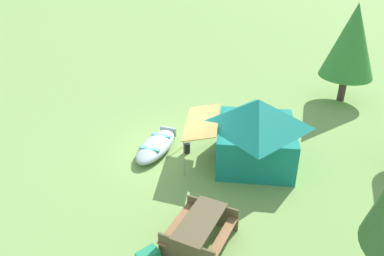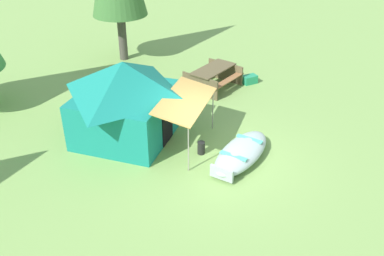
{
  "view_description": "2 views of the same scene",
  "coord_description": "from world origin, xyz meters",
  "px_view_note": "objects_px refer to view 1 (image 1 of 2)",
  "views": [
    {
      "loc": [
        12.1,
        3.32,
        7.78
      ],
      "look_at": [
        -0.06,
        0.68,
        0.96
      ],
      "focal_mm": 36.93,
      "sensor_mm": 36.0,
      "label": 1
    },
    {
      "loc": [
        -9.36,
        -3.37,
        6.86
      ],
      "look_at": [
        -0.28,
        0.65,
        1.03
      ],
      "focal_mm": 40.05,
      "sensor_mm": 36.0,
      "label": 2
    }
  ],
  "objects_px": {
    "cooler_box": "(148,256)",
    "pine_tree_far_center": "(352,41)",
    "beached_rowboat": "(156,146)",
    "fuel_can": "(187,148)",
    "picnic_table": "(200,228)",
    "canvas_cabin_tent": "(256,130)"
  },
  "relations": [
    {
      "from": "canvas_cabin_tent",
      "to": "cooler_box",
      "type": "height_order",
      "value": "canvas_cabin_tent"
    },
    {
      "from": "canvas_cabin_tent",
      "to": "picnic_table",
      "type": "xyz_separation_m",
      "value": [
        4.27,
        -1.1,
        -0.76
      ]
    },
    {
      "from": "beached_rowboat",
      "to": "picnic_table",
      "type": "xyz_separation_m",
      "value": [
        4.15,
        2.47,
        0.25
      ]
    },
    {
      "from": "cooler_box",
      "to": "pine_tree_far_center",
      "type": "bearing_deg",
      "value": 152.64
    },
    {
      "from": "beached_rowboat",
      "to": "fuel_can",
      "type": "height_order",
      "value": "beached_rowboat"
    },
    {
      "from": "picnic_table",
      "to": "beached_rowboat",
      "type": "bearing_deg",
      "value": -149.22
    },
    {
      "from": "beached_rowboat",
      "to": "cooler_box",
      "type": "bearing_deg",
      "value": 14.58
    },
    {
      "from": "fuel_can",
      "to": "picnic_table",
      "type": "bearing_deg",
      "value": 17.22
    },
    {
      "from": "beached_rowboat",
      "to": "fuel_can",
      "type": "distance_m",
      "value": 1.15
    },
    {
      "from": "picnic_table",
      "to": "fuel_can",
      "type": "relative_size",
      "value": 5.74
    },
    {
      "from": "cooler_box",
      "to": "fuel_can",
      "type": "xyz_separation_m",
      "value": [
        -5.23,
        -0.18,
        0.03
      ]
    },
    {
      "from": "canvas_cabin_tent",
      "to": "pine_tree_far_center",
      "type": "relative_size",
      "value": 0.91
    },
    {
      "from": "pine_tree_far_center",
      "to": "canvas_cabin_tent",
      "type": "bearing_deg",
      "value": -30.48
    },
    {
      "from": "picnic_table",
      "to": "pine_tree_far_center",
      "type": "height_order",
      "value": "pine_tree_far_center"
    },
    {
      "from": "beached_rowboat",
      "to": "cooler_box",
      "type": "relative_size",
      "value": 4.86
    },
    {
      "from": "cooler_box",
      "to": "fuel_can",
      "type": "height_order",
      "value": "fuel_can"
    },
    {
      "from": "picnic_table",
      "to": "pine_tree_far_center",
      "type": "relative_size",
      "value": 0.48
    },
    {
      "from": "beached_rowboat",
      "to": "fuel_can",
      "type": "relative_size",
      "value": 7.01
    },
    {
      "from": "cooler_box",
      "to": "pine_tree_far_center",
      "type": "xyz_separation_m",
      "value": [
        -11.3,
        5.85,
        2.68
      ]
    },
    {
      "from": "canvas_cabin_tent",
      "to": "fuel_can",
      "type": "xyz_separation_m",
      "value": [
        -0.04,
        -2.43,
        -1.06
      ]
    },
    {
      "from": "picnic_table",
      "to": "pine_tree_far_center",
      "type": "bearing_deg",
      "value": 155.66
    },
    {
      "from": "fuel_can",
      "to": "pine_tree_far_center",
      "type": "height_order",
      "value": "pine_tree_far_center"
    }
  ]
}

